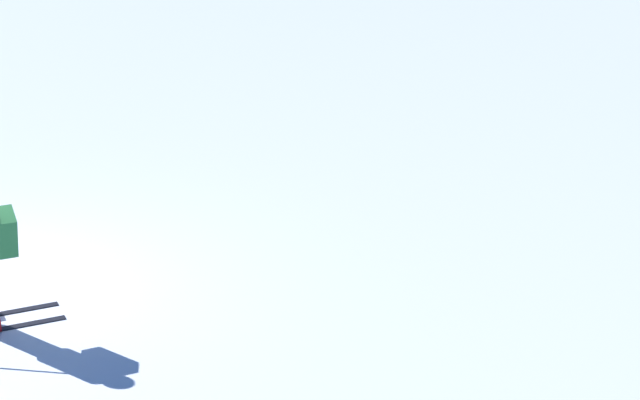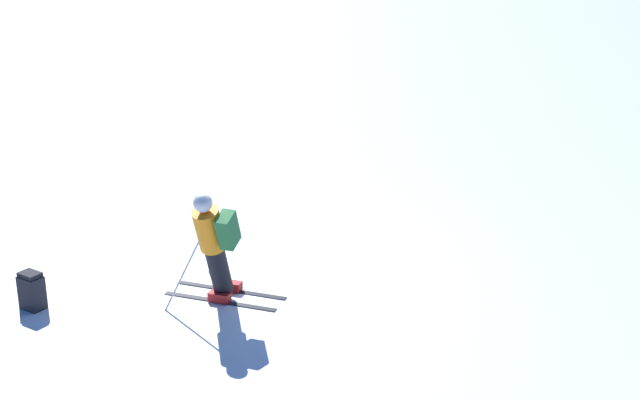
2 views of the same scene
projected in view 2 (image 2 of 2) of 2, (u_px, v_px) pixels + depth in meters
The scene contains 3 objects.
ground_plane at pixel (237, 271), 12.55m from camera, with size 300.00×300.00×0.00m, color white.
skier at pixel (215, 242), 11.18m from camera, with size 1.45×1.64×1.65m.
spare_backpack at pixel (32, 291), 11.36m from camera, with size 0.34×0.37×0.50m.
Camera 2 is at (11.33, 2.22, 5.14)m, focal length 50.00 mm.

